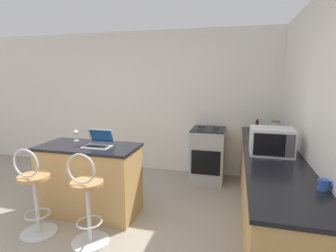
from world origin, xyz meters
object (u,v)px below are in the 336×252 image
Objects in this scene: storage_jar at (276,128)px; microwave at (271,141)px; bar_stool_near at (34,194)px; mug_blue at (323,185)px; bar_stool_far at (87,201)px; pepper_mill at (257,126)px; toaster at (266,133)px; stove_range at (208,155)px; wine_glass_tall at (76,133)px; laptop at (99,142)px.

microwave is at bearing -99.66° from storage_jar.
bar_stool_near reaches higher than mug_blue.
bar_stool_far is 4.83× the size of storage_jar.
pepper_mill is at bearing 161.15° from storage_jar.
toaster is at bearing 38.13° from bar_stool_far.
bar_stool_far is 2.74m from pepper_mill.
stove_range is 6.06× the size of wine_glass_tall.
laptop is 0.74× the size of microwave.
pepper_mill reaches higher than bar_stool_near.
wine_glass_tall is (-0.63, 0.79, 0.54)m from bar_stool_far.
bar_stool_near is at bearing -162.80° from microwave.
pepper_mill is (-0.35, 2.12, 0.06)m from mug_blue.
toaster is at bearing 15.30° from wine_glass_tall.
bar_stool_near is 4.85× the size of pepper_mill.
microwave reaches higher than toaster.
stove_range is at bearing 143.33° from toaster.
bar_stool_near is 2.99m from toaster.
bar_stool_far is 6.80× the size of wine_glass_tall.
toaster reaches higher than mug_blue.
wine_glass_tall reaches higher than stove_range.
microwave reaches higher than bar_stool_near.
pepper_mill is at bearing 47.88° from bar_stool_far.
pepper_mill is at bearing 26.36° from wine_glass_tall.
bar_stool_far reaches higher than stove_range.
storage_jar reaches higher than bar_stool_far.
bar_stool_near is at bearing 177.42° from mug_blue.
microwave is at bearing -0.12° from wine_glass_tall.
bar_stool_near is 0.66m from bar_stool_far.
bar_stool_near reaches higher than stove_range.
laptop is (0.48, 0.62, 0.48)m from bar_stool_near.
pepper_mill is at bearing 34.61° from laptop.
storage_jar is (1.03, -0.20, 0.57)m from stove_range.
laptop is at bearing 106.39° from bar_stool_far.
wine_glass_tall reaches higher than bar_stool_far.
wine_glass_tall is at bearing 161.73° from mug_blue.
bar_stool_far is 3.73× the size of toaster.
mug_blue is at bearing -80.68° from pepper_mill.
pepper_mill reaches higher than toaster.
laptop is at bearing -150.30° from storage_jar.
bar_stool_near is 2.71m from stove_range.
wine_glass_tall is 0.71× the size of pepper_mill.
toaster is 0.30× the size of stove_range.
microwave is 0.50× the size of stove_range.
laptop is 2.59m from storage_jar.
laptop is 2.23m from toaster.
storage_jar is at bearing 42.70° from bar_stool_far.
microwave is at bearing 4.50° from laptop.
bar_stool_far is (0.66, 0.00, 0.00)m from bar_stool_near.
microwave is 1.14m from storage_jar.
laptop is at bearing 162.19° from mug_blue.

